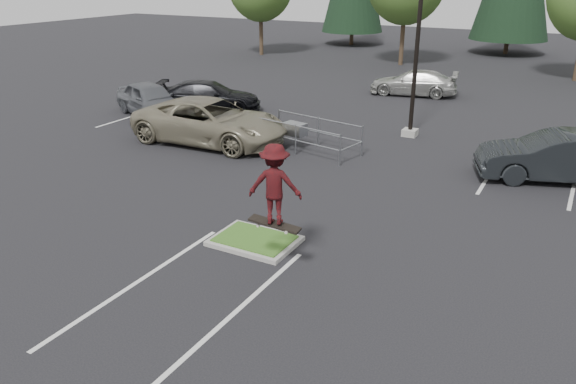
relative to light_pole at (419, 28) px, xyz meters
The scene contains 11 objects.
ground 12.85m from the light_pole, 92.39° to the right, with size 120.00×120.00×0.00m, color black.
grass_median 12.82m from the light_pole, 92.39° to the right, with size 2.20×1.60×0.16m.
stall_lines 7.74m from the light_pole, 107.24° to the right, with size 22.62×17.60×0.01m.
light_pole is the anchor object (origin of this frame).
cart_corral 6.46m from the light_pole, 131.68° to the right, with size 4.50×2.34×1.22m.
skateboarder 13.23m from the light_pole, 86.92° to the right, with size 1.40×1.09×2.07m.
car_l_tan 9.34m from the light_pole, 144.46° to the right, with size 3.02×6.56×1.82m, color gray.
car_l_black 11.18m from the light_pole, behind, with size 2.13×5.24×1.52m, color black.
car_l_grey 13.22m from the light_pole, 168.01° to the right, with size 1.93×4.79×1.63m, color #575A5F.
car_r_charc 7.66m from the light_pole, 26.44° to the right, with size 1.79×5.14×1.69m, color black.
car_far_silver 9.50m from the light_pole, 106.01° to the left, with size 1.98×4.88×1.42m, color #B1B1AB.
Camera 1 is at (7.22, -11.32, 6.83)m, focal length 35.00 mm.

